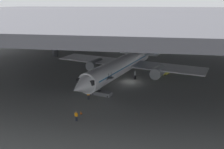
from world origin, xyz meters
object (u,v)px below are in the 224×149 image
object	(u,v)px
airplane_distant	(81,41)
crew_worker_near_nose	(76,116)
baggage_tug	(165,73)
crew_worker_by_stairs	(88,95)
traffic_cone_orange	(81,113)
boarding_stairs	(102,91)
airplane_main	(121,65)

from	to	relation	value
airplane_distant	crew_worker_near_nose	bearing A→B (deg)	-74.11
crew_worker_near_nose	baggage_tug	distance (m)	31.37
crew_worker_near_nose	baggage_tug	bearing A→B (deg)	63.38
crew_worker_by_stairs	baggage_tug	size ratio (longest dim) A/B	0.68
traffic_cone_orange	baggage_tug	bearing A→B (deg)	61.10
boarding_stairs	airplane_distant	bearing A→B (deg)	111.23
airplane_main	crew_worker_by_stairs	distance (m)	13.98
airplane_main	airplane_distant	bearing A→B (deg)	119.35
boarding_stairs	crew_worker_near_nose	world-z (taller)	boarding_stairs
baggage_tug	airplane_distant	bearing A→B (deg)	135.22
traffic_cone_orange	baggage_tug	size ratio (longest dim) A/B	0.24
crew_worker_near_nose	crew_worker_by_stairs	size ratio (longest dim) A/B	0.97
airplane_distant	traffic_cone_orange	bearing A→B (deg)	-73.46
airplane_distant	traffic_cone_orange	distance (m)	58.48
airplane_main	boarding_stairs	bearing A→B (deg)	-103.02
crew_worker_near_nose	baggage_tug	xyz separation A→B (m)	(14.06, 28.04, -0.40)
crew_worker_by_stairs	airplane_main	bearing A→B (deg)	71.38
crew_worker_by_stairs	boarding_stairs	bearing A→B (deg)	53.92
boarding_stairs	baggage_tug	bearing A→B (deg)	52.56
airplane_distant	baggage_tug	world-z (taller)	airplane_distant
crew_worker_near_nose	baggage_tug	size ratio (longest dim) A/B	0.66
airplane_main	crew_worker_near_nose	distance (m)	22.45
baggage_tug	crew_worker_by_stairs	bearing A→B (deg)	-127.25
crew_worker_by_stairs	traffic_cone_orange	xyz separation A→B (m)	(0.45, -6.40, -0.67)
boarding_stairs	traffic_cone_orange	size ratio (longest dim) A/B	7.89
baggage_tug	airplane_main	bearing A→B (deg)	-149.02
airplane_distant	boarding_stairs	bearing A→B (deg)	-68.77
crew_worker_near_nose	traffic_cone_orange	xyz separation A→B (m)	(-0.03, 2.53, -0.64)
boarding_stairs	airplane_distant	world-z (taller)	airplane_distant
crew_worker_by_stairs	baggage_tug	world-z (taller)	crew_worker_by_stairs
airplane_distant	traffic_cone_orange	xyz separation A→B (m)	(16.63, -55.99, -2.92)
airplane_main	boarding_stairs	world-z (taller)	airplane_main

